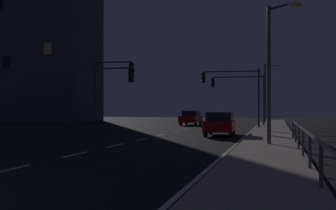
{
  "coord_description": "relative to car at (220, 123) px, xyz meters",
  "views": [
    {
      "loc": [
        7.59,
        -4.99,
        1.81
      ],
      "look_at": [
        -1.52,
        28.22,
        2.11
      ],
      "focal_mm": 42.41,
      "sensor_mm": 36.0,
      "label": 1
    }
  ],
  "objects": [
    {
      "name": "car",
      "position": [
        0.0,
        0.0,
        0.0
      ],
      "size": [
        2.03,
        4.48,
        1.57
      ],
      "color": "#B71414",
      "rests_on": "ground"
    },
    {
      "name": "sidewalk_right",
      "position": [
        3.28,
        -3.79,
        -0.75
      ],
      "size": [
        2.77,
        77.0,
        0.14
      ],
      "primitive_type": "cube",
      "color": "#9E937F",
      "rests_on": "ground"
    },
    {
      "name": "traffic_light_far_right",
      "position": [
        -8.94,
        2.59,
        3.15
      ],
      "size": [
        3.26,
        0.6,
        5.71
      ],
      "color": "#38383D",
      "rests_on": "ground"
    },
    {
      "name": "traffic_light_overhead_east",
      "position": [
        -0.17,
        9.38,
        3.07
      ],
      "size": [
        5.18,
        0.73,
        5.23
      ],
      "color": "#2D3033",
      "rests_on": "sidewalk_right"
    },
    {
      "name": "traffic_light_near_left",
      "position": [
        0.04,
        13.61,
        2.96
      ],
      "size": [
        5.28,
        0.68,
        5.06
      ],
      "color": "#4C4C51",
      "rests_on": "sidewalk_right"
    },
    {
      "name": "ground_plane",
      "position": [
        -3.96,
        -3.79,
        -0.82
      ],
      "size": [
        112.0,
        112.0,
        0.0
      ],
      "primitive_type": "plane",
      "color": "black",
      "rests_on": "ground"
    },
    {
      "name": "car_oncoming",
      "position": [
        -5.41,
        16.17,
        0.0
      ],
      "size": [
        1.84,
        4.41,
        1.57
      ],
      "color": "#B71414",
      "rests_on": "ground"
    },
    {
      "name": "barrier_fence",
      "position": [
        4.52,
        -13.08,
        0.05
      ],
      "size": [
        0.09,
        20.5,
        0.98
      ],
      "color": "#59595E",
      "rests_on": "sidewalk_right"
    },
    {
      "name": "street_lamp_corner",
      "position": [
        3.52,
        -7.16,
        3.28
      ],
      "size": [
        1.54,
        1.28,
        6.52
      ],
      "color": "#4C4C51",
      "rests_on": "sidewalk_right"
    },
    {
      "name": "lane_edge_line",
      "position": [
        1.65,
        1.21,
        -0.82
      ],
      "size": [
        0.14,
        53.0,
        0.01
      ],
      "color": "silver",
      "rests_on": "ground"
    },
    {
      "name": "traffic_light_mid_right",
      "position": [
        -8.14,
        -0.89,
        2.64
      ],
      "size": [
        4.51,
        0.46,
        4.85
      ],
      "color": "#38383D",
      "rests_on": "ground"
    },
    {
      "name": "street_lamp_mid_block",
      "position": [
        2.61,
        22.12,
        3.5
      ],
      "size": [
        1.93,
        0.45,
        6.92
      ],
      "color": "#2D3033",
      "rests_on": "sidewalk_right"
    },
    {
      "name": "lane_markings_center",
      "position": [
        -3.96,
        -0.29,
        -0.82
      ],
      "size": [
        0.14,
        50.0,
        0.01
      ],
      "color": "silver",
      "rests_on": "ground"
    },
    {
      "name": "building_distant",
      "position": [
        -28.11,
        22.89,
        9.29
      ],
      "size": [
        14.27,
        9.31,
        20.21
      ],
      "color": "#3D424C",
      "rests_on": "ground"
    }
  ]
}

